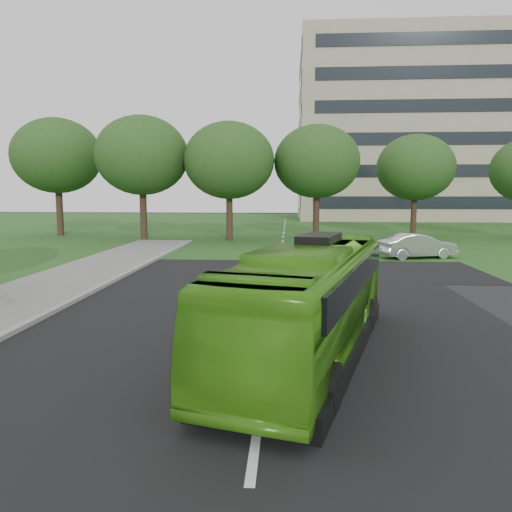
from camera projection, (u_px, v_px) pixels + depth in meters
The scene contains 10 objects.
ground at pixel (270, 336), 13.50m from camera, with size 160.00×160.00×0.00m, color black.
street_surfaces at pixel (277, 245), 36.04m from camera, with size 120.00×120.00×0.15m.
office_building at pixel (439, 131), 71.77m from camera, with size 40.10×20.10×25.00m.
tree_park_a at pixel (142, 156), 40.38m from camera, with size 7.53×7.53×10.01m.
tree_park_b at pixel (229, 161), 39.33m from camera, with size 7.15×7.15×9.38m.
tree_park_c at pixel (317, 162), 40.66m from camera, with size 7.02×7.02×9.32m.
tree_park_d at pixel (415, 168), 42.80m from camera, with size 6.64×6.64×8.78m.
tree_park_f at pixel (57, 156), 43.81m from camera, with size 7.72×7.72×10.31m.
bus at pixel (310, 301), 11.81m from camera, with size 2.22×9.50×2.65m, color #489E19.
sedan at pixel (417, 246), 29.25m from camera, with size 1.56×4.46×1.47m, color #BBBBC0.
Camera 1 is at (0.49, -13.11, 3.90)m, focal length 35.00 mm.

